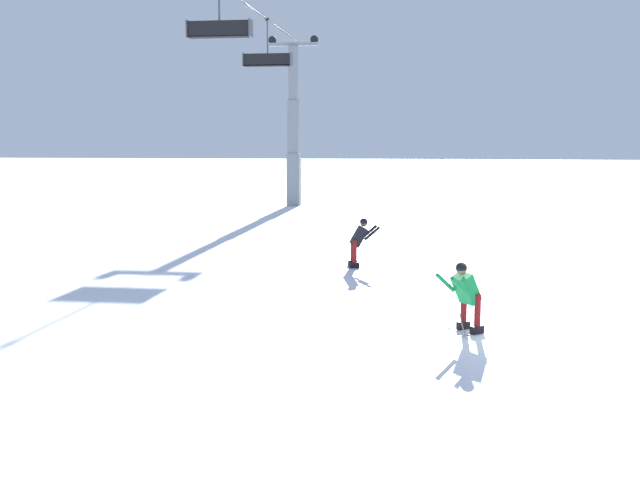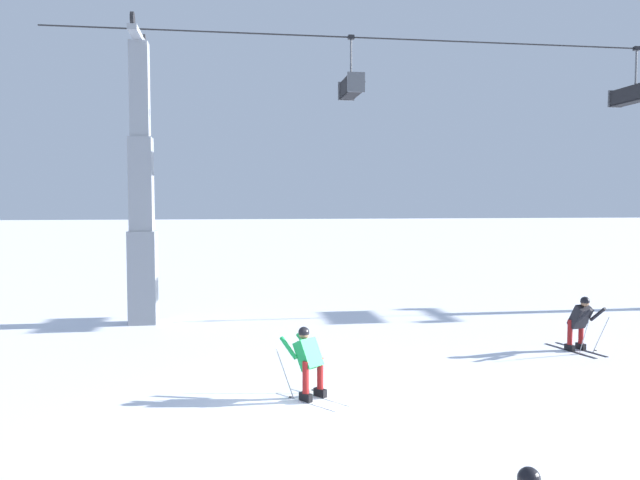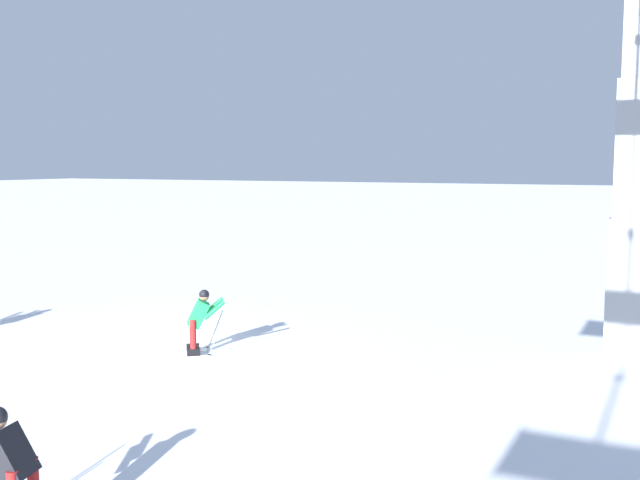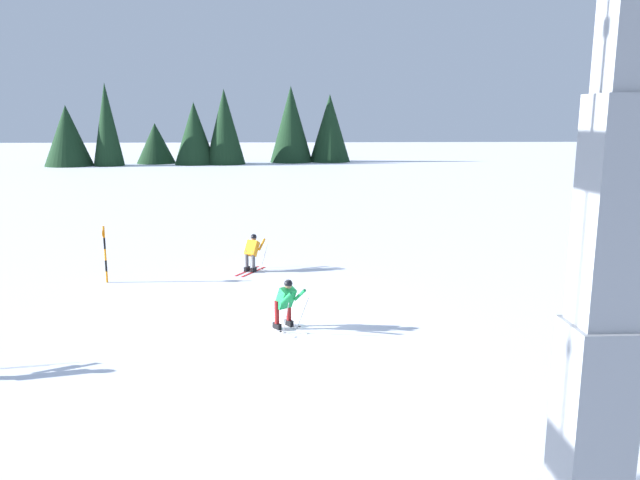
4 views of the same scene
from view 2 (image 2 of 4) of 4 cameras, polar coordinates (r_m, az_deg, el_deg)
name	(u,v)px [view 2 (image 2 of 4)]	position (r m, az deg, el deg)	size (l,w,h in m)	color
ground_plane	(356,416)	(11.92, 3.28, -15.73)	(260.00, 260.00, 0.00)	white
skier_carving_main	(308,358)	(12.67, -1.10, -10.75)	(1.42, 1.61, 1.54)	white
lift_tower_near	(142,202)	(20.77, -16.00, 3.37)	(0.86, 2.96, 9.52)	gray
haul_cable	(614,48)	(25.24, 25.30, 15.61)	(0.05, 0.05, 38.56)	black
chairlift_seat_nearest	(349,87)	(21.33, 2.67, 13.84)	(0.61, 1.73, 2.00)	black
chairlift_seat_second	(633,94)	(25.39, 26.73, 11.81)	(0.61, 2.39, 1.97)	black
skier_distant_uphill	(580,320)	(17.78, 22.71, -6.74)	(0.97, 1.84, 1.60)	black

